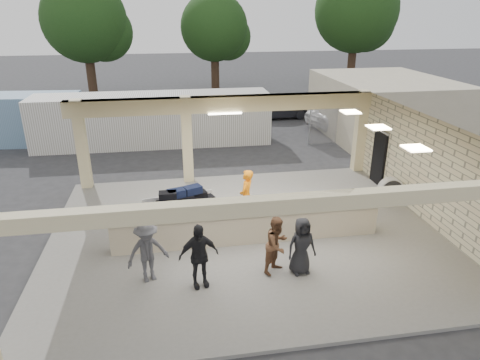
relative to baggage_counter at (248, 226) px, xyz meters
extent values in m
plane|color=#2B2B2E|center=(0.00, 0.50, -0.59)|extent=(120.00, 120.00, 0.00)
cube|color=slate|center=(0.00, 0.50, -0.54)|extent=(12.00, 10.00, 0.10)
cube|color=beige|center=(0.00, 0.50, 2.91)|extent=(12.00, 10.00, 0.02)
cube|color=beige|center=(6.00, 0.50, 1.16)|extent=(0.02, 10.00, 3.50)
cube|color=black|center=(5.94, 3.70, 0.56)|extent=(0.10, 0.95, 2.10)
cube|color=beige|center=(0.00, 5.25, 2.61)|extent=(12.00, 0.50, 0.60)
cube|color=beige|center=(0.00, -4.35, 2.76)|extent=(12.00, 0.30, 0.30)
cube|color=beige|center=(-5.50, 5.25, 1.21)|extent=(0.40, 0.40, 3.50)
cube|color=beige|center=(-1.50, 5.25, 1.21)|extent=(0.40, 0.40, 3.50)
cube|color=beige|center=(5.80, 5.30, 1.21)|extent=(0.40, 0.40, 3.50)
cube|color=white|center=(0.00, 5.00, 2.29)|extent=(1.30, 0.12, 0.06)
cube|color=#FFEABF|center=(3.80, 2.00, 2.88)|extent=(0.55, 0.55, 0.04)
cube|color=#FFEABF|center=(3.80, 0.00, 2.88)|extent=(0.55, 0.55, 0.04)
cube|color=#FFEABF|center=(3.80, -2.00, 2.88)|extent=(0.55, 0.55, 0.04)
cube|color=#BBAB8C|center=(0.00, 0.00, -0.04)|extent=(8.00, 0.50, 0.90)
cube|color=#B7B7BC|center=(0.00, 0.00, 0.46)|extent=(8.20, 0.58, 0.06)
cube|color=silver|center=(-1.89, 1.16, 0.07)|extent=(2.53, 1.80, 0.11)
cylinder|color=black|center=(-2.70, 0.48, -0.30)|extent=(0.18, 0.38, 0.37)
cylinder|color=black|center=(-2.89, 1.48, -0.30)|extent=(0.18, 0.38, 0.37)
cylinder|color=black|center=(-0.88, 0.83, -0.30)|extent=(0.18, 0.38, 0.37)
cylinder|color=black|center=(-1.07, 1.83, -0.30)|extent=(0.18, 0.38, 0.37)
cube|color=silver|center=(-2.02, 1.84, 0.25)|extent=(2.28, 0.48, 0.28)
cube|color=silver|center=(-1.76, 0.47, 0.25)|extent=(2.28, 0.48, 0.28)
cube|color=black|center=(-2.56, 0.74, 0.24)|extent=(0.59, 0.45, 0.24)
cube|color=black|center=(-1.93, 0.87, 0.24)|extent=(0.59, 0.45, 0.24)
cube|color=black|center=(-1.29, 0.99, 0.24)|extent=(0.59, 0.45, 0.24)
cube|color=black|center=(-2.67, 1.29, 0.24)|extent=(0.59, 0.45, 0.24)
cube|color=black|center=(-2.03, 1.41, 0.24)|extent=(0.59, 0.45, 0.24)
cube|color=black|center=(-1.39, 1.53, 0.24)|extent=(0.59, 0.45, 0.24)
cube|color=black|center=(-2.40, 0.87, 0.49)|extent=(0.59, 0.45, 0.24)
cube|color=black|center=(-1.80, 1.17, 0.49)|extent=(0.59, 0.45, 0.24)
cube|color=black|center=(-1.38, 1.44, 0.49)|extent=(0.59, 0.45, 0.24)
cube|color=black|center=(-2.30, 1.36, 0.49)|extent=(0.59, 0.45, 0.24)
cube|color=black|center=(-2.07, 1.12, 0.74)|extent=(0.59, 0.45, 0.24)
cube|color=black|center=(-1.54, 1.32, 0.74)|extent=(0.59, 0.45, 0.24)
cube|color=#590F0C|center=(-2.64, 0.64, 0.24)|extent=(0.59, 0.45, 0.24)
cube|color=black|center=(-1.12, 1.58, 0.24)|extent=(0.59, 0.45, 0.24)
cube|color=black|center=(-1.96, 1.52, 0.49)|extent=(0.59, 0.45, 0.24)
cube|color=black|center=(-2.32, 0.98, 0.74)|extent=(0.59, 0.45, 0.24)
cylinder|color=silver|center=(5.50, 1.78, 0.06)|extent=(0.90, 0.34, 0.89)
cylinder|color=black|center=(5.50, 1.78, 0.06)|extent=(0.81, 0.38, 0.79)
cube|color=silver|center=(5.20, 1.78, -0.34)|extent=(0.06, 0.49, 0.30)
cube|color=silver|center=(5.80, 1.78, -0.34)|extent=(0.06, 0.49, 0.30)
imported|color=orange|center=(0.17, 1.23, 0.42)|extent=(0.64, 0.75, 1.81)
imported|color=brown|center=(0.46, -1.71, 0.31)|extent=(0.81, 0.76, 1.59)
imported|color=black|center=(-1.62, -2.01, 0.38)|extent=(1.06, 0.55, 1.73)
imported|color=#434348|center=(-2.88, -1.56, 0.35)|extent=(1.14, 0.72, 1.67)
imported|color=black|center=(1.07, -1.85, 0.31)|extent=(0.81, 0.41, 1.58)
imported|color=white|center=(8.50, 12.52, 0.14)|extent=(5.60, 3.82, 1.46)
imported|color=white|center=(12.51, 13.16, 0.11)|extent=(4.70, 2.86, 1.39)
imported|color=black|center=(4.99, 15.36, 0.07)|extent=(4.01, 1.53, 1.32)
cube|color=white|center=(-2.96, 11.01, 0.71)|extent=(12.03, 2.53, 2.60)
cylinder|color=gray|center=(5.00, 9.50, 0.41)|extent=(0.06, 0.06, 2.00)
cylinder|color=gray|center=(7.00, 9.50, 0.41)|extent=(0.06, 0.06, 2.00)
cylinder|color=gray|center=(9.00, 9.50, 0.41)|extent=(0.06, 0.06, 2.00)
cylinder|color=gray|center=(11.00, 9.50, 0.41)|extent=(0.06, 0.06, 2.00)
cylinder|color=gray|center=(13.00, 9.50, 0.41)|extent=(0.06, 0.06, 2.00)
cube|color=gray|center=(11.00, 9.50, 0.41)|extent=(12.00, 0.02, 2.00)
cylinder|color=gray|center=(11.00, 9.50, 1.41)|extent=(12.00, 0.05, 0.05)
cylinder|color=#382619|center=(-8.00, 24.50, 1.66)|extent=(0.70, 0.70, 4.50)
sphere|color=black|center=(-8.00, 24.50, 5.26)|extent=(6.30, 6.30, 6.30)
sphere|color=black|center=(-6.80, 25.10, 4.36)|extent=(4.50, 4.50, 4.50)
cylinder|color=#382619|center=(2.00, 26.50, 1.41)|extent=(0.70, 0.70, 4.00)
sphere|color=black|center=(2.00, 26.50, 4.61)|extent=(5.60, 5.60, 5.60)
sphere|color=black|center=(3.20, 27.10, 3.81)|extent=(4.00, 4.00, 4.00)
cylinder|color=#382619|center=(14.00, 25.50, 1.91)|extent=(0.70, 0.70, 5.00)
sphere|color=black|center=(14.00, 25.50, 5.91)|extent=(7.00, 7.00, 7.00)
sphere|color=black|center=(15.20, 26.10, 4.91)|extent=(5.00, 5.00, 5.00)
cube|color=#BFB498|center=(9.50, 10.50, 1.01)|extent=(6.00, 8.00, 3.20)
camera|label=1|loc=(-2.11, -11.17, 6.07)|focal=32.00mm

